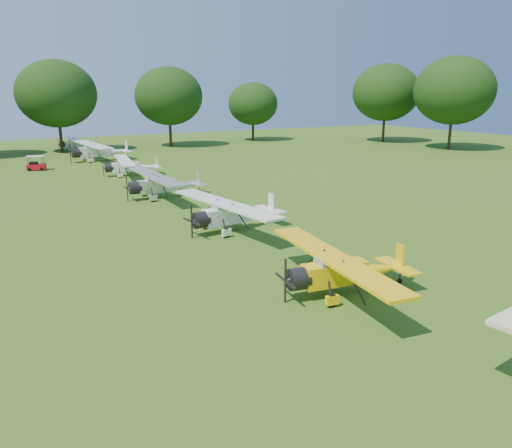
{
  "coord_description": "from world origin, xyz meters",
  "views": [
    {
      "loc": [
        -13.43,
        -20.23,
        8.6
      ],
      "look_at": [
        -0.18,
        3.13,
        1.4
      ],
      "focal_mm": 35.0,
      "sensor_mm": 36.0,
      "label": 1
    }
  ],
  "objects": [
    {
      "name": "aircraft_5",
      "position": [
        0.61,
        31.21,
        1.07
      ],
      "size": [
        5.9,
        9.34,
        1.83
      ],
      "rotation": [
        0.0,
        0.0,
        -0.16
      ],
      "color": "white",
      "rests_on": "ground"
    },
    {
      "name": "aircraft_6",
      "position": [
        0.34,
        44.24,
        1.39
      ],
      "size": [
        7.58,
        12.07,
        2.38
      ],
      "rotation": [
        0.0,
        0.0,
        0.07
      ],
      "color": "white",
      "rests_on": "ground"
    },
    {
      "name": "aircraft_7",
      "position": [
        0.33,
        58.2,
        1.08
      ],
      "size": [
        5.88,
        9.37,
        1.84
      ],
      "rotation": [
        0.0,
        0.0,
        -0.07
      ],
      "color": "white",
      "rests_on": "ground"
    },
    {
      "name": "aircraft_2",
      "position": [
        -0.05,
        -4.37,
        1.12
      ],
      "size": [
        6.18,
        9.81,
        1.92
      ],
      "rotation": [
        0.0,
        0.0,
        -0.14
      ],
      "color": "yellow",
      "rests_on": "ground"
    },
    {
      "name": "aircraft_3",
      "position": [
        0.38,
        7.14,
        1.19
      ],
      "size": [
        6.54,
        10.38,
        2.04
      ],
      "rotation": [
        0.0,
        0.0,
        0.12
      ],
      "color": "white",
      "rests_on": "ground"
    },
    {
      "name": "aircraft_4",
      "position": [
        -0.09,
        18.89,
        1.2
      ],
      "size": [
        6.54,
        10.39,
        2.06
      ],
      "rotation": [
        0.0,
        0.0,
        -0.0
      ],
      "color": "white",
      "rests_on": "ground"
    },
    {
      "name": "ground",
      "position": [
        0.0,
        0.0,
        0.0
      ],
      "size": [
        160.0,
        160.0,
        0.0
      ],
      "primitive_type": "plane",
      "color": "#2C5715",
      "rests_on": "ground"
    },
    {
      "name": "golf_cart",
      "position": [
        -7.51,
        39.89,
        0.54
      ],
      "size": [
        2.14,
        1.69,
        1.61
      ],
      "rotation": [
        0.0,
        0.0,
        -0.34
      ],
      "color": "#B20C19",
      "rests_on": "ground"
    },
    {
      "name": "tree_belt",
      "position": [
        3.57,
        0.16,
        8.03
      ],
      "size": [
        137.36,
        130.27,
        14.52
      ],
      "color": "black",
      "rests_on": "ground"
    }
  ]
}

